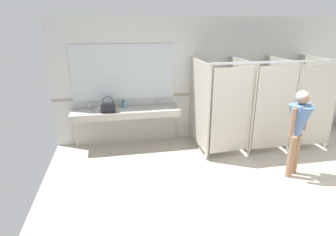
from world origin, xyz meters
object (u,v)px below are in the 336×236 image
at_px(person_standing, 298,124).
at_px(handbag, 108,107).
at_px(paper_cup, 98,109).
at_px(soap_dispenser, 123,104).

distance_m(person_standing, handbag, 3.63).
xyz_separation_m(person_standing, paper_cup, (-3.42, 1.81, -0.09)).
height_order(handbag, soap_dispenser, handbag).
distance_m(person_standing, soap_dispenser, 3.52).
height_order(person_standing, paper_cup, person_standing).
xyz_separation_m(person_standing, handbag, (-3.21, 1.71, -0.02)).
bearing_deg(soap_dispenser, person_standing, -34.82).
relative_size(soap_dispenser, paper_cup, 2.06).
bearing_deg(handbag, person_standing, -27.99).
relative_size(handbag, paper_cup, 4.04).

